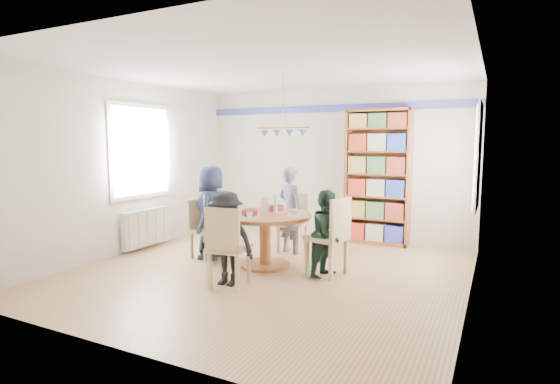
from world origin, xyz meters
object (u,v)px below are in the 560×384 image
Objects in this scene: bookshelf at (378,178)px; person_far at (291,210)px; radiator at (146,227)px; chair_right at (332,233)px; person_near at (226,238)px; chair_near at (226,244)px; chair_far at (294,219)px; person_left at (212,212)px; dining_table at (265,227)px; person_right at (328,233)px; chair_left at (203,226)px.

person_far is at bearing -130.89° from bookshelf.
bookshelf is at bearing 31.68° from radiator.
radiator is at bearing 179.18° from chair_right.
person_far reaches higher than person_near.
chair_near is at bearing -58.02° from person_near.
person_far reaches higher than chair_far.
chair_near is at bearing 27.51° from person_left.
person_left is 1.23m from person_far.
chair_near is at bearing -88.45° from chair_far.
chair_near is 0.14m from person_near.
person_near reaches higher than dining_table.
chair_far is at bearing 53.94° from person_right.
chair_left is 2.05m from chair_right.
radiator is 0.88× the size of person_right.
chair_right is at bearing 40.61° from person_near.
chair_right is 2.16m from bookshelf.
dining_table is 1.03m from chair_near.
person_right is at bearing 47.86° from chair_near.
chair_far is 1.94m from person_near.
person_right is at bearing -1.38° from radiator.
chair_near is at bearing -42.91° from chair_left.
chair_left is at bearing 137.27° from person_near.
person_near is (-0.02, -1.93, 0.07)m from chair_far.
person_left is 1.24× the size of person_right.
person_far is (0.01, -0.15, 0.17)m from chair_far.
person_right is (3.20, -0.08, 0.22)m from radiator.
chair_right is 1.33m from person_far.
chair_far is at bearing 44.90° from chair_left.
dining_table is 1.32× the size of chair_near.
radiator is 1.12× the size of chair_left.
chair_far is 0.93× the size of chair_near.
bookshelf reaches higher than chair_right.
person_left is (-0.94, 0.04, 0.14)m from dining_table.
person_far reaches higher than chair_left.
person_near is at bearing 123.15° from chair_near.
person_far is 1.68m from bookshelf.
chair_right is at bearing -91.45° from bookshelf.
chair_left is at bearing -134.94° from bookshelf.
person_near is at bearing -23.56° from radiator.
chair_left is at bearing -179.12° from dining_table.
person_left reaches higher than chair_far.
radiator is 2.41m from person_far.
radiator is at bearing 155.27° from person_near.
person_far is (0.92, 0.82, -0.02)m from person_left.
person_near is (2.22, -0.97, 0.23)m from radiator.
dining_table is at bearing -1.28° from radiator.
chair_near is at bearing 149.06° from person_right.
radiator is at bearing 154.79° from chair_near.
radiator is 3.97m from bookshelf.
bookshelf reaches higher than person_near.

